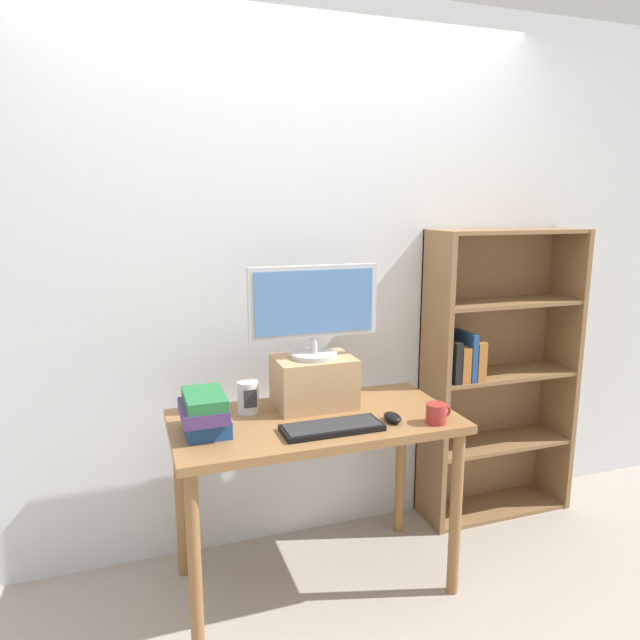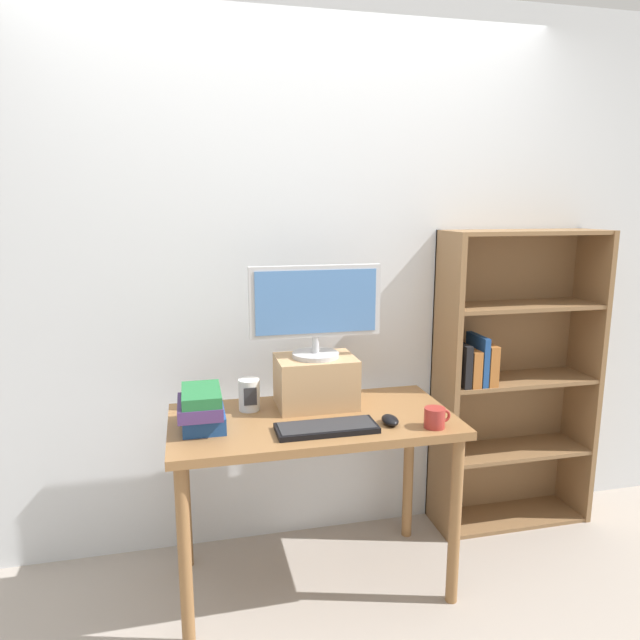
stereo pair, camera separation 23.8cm
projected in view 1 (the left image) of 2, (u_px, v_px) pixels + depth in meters
The scene contains 11 objects.
ground_plane at pixel (315, 582), 2.55m from camera, with size 12.00×12.00×0.00m, color #9E9389.
back_wall at pixel (284, 281), 2.72m from camera, with size 7.00×0.08×2.60m.
desk at pixel (315, 440), 2.41m from camera, with size 1.19×0.61×0.78m.
bookshelf_unit at pixel (493, 372), 3.03m from camera, with size 0.82×0.28×1.53m.
riser_box at pixel (314, 381), 2.51m from camera, with size 0.34×0.25×0.22m.
computer_monitor at pixel (314, 308), 2.45m from camera, with size 0.57×0.21×0.40m.
keyboard at pixel (332, 427), 2.25m from camera, with size 0.40×0.15×0.02m.
computer_mouse at pixel (392, 417), 2.34m from camera, with size 0.06×0.10×0.04m.
book_stack at pixel (205, 413), 2.21m from camera, with size 0.18×0.25×0.16m.
coffee_mug at pixel (437, 413), 2.32m from camera, with size 0.11×0.08×0.08m.
desk_speaker at pixel (248, 397), 2.44m from camera, with size 0.09×0.10×0.14m.
Camera 1 is at (-0.72, -2.15, 1.65)m, focal length 32.00 mm.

